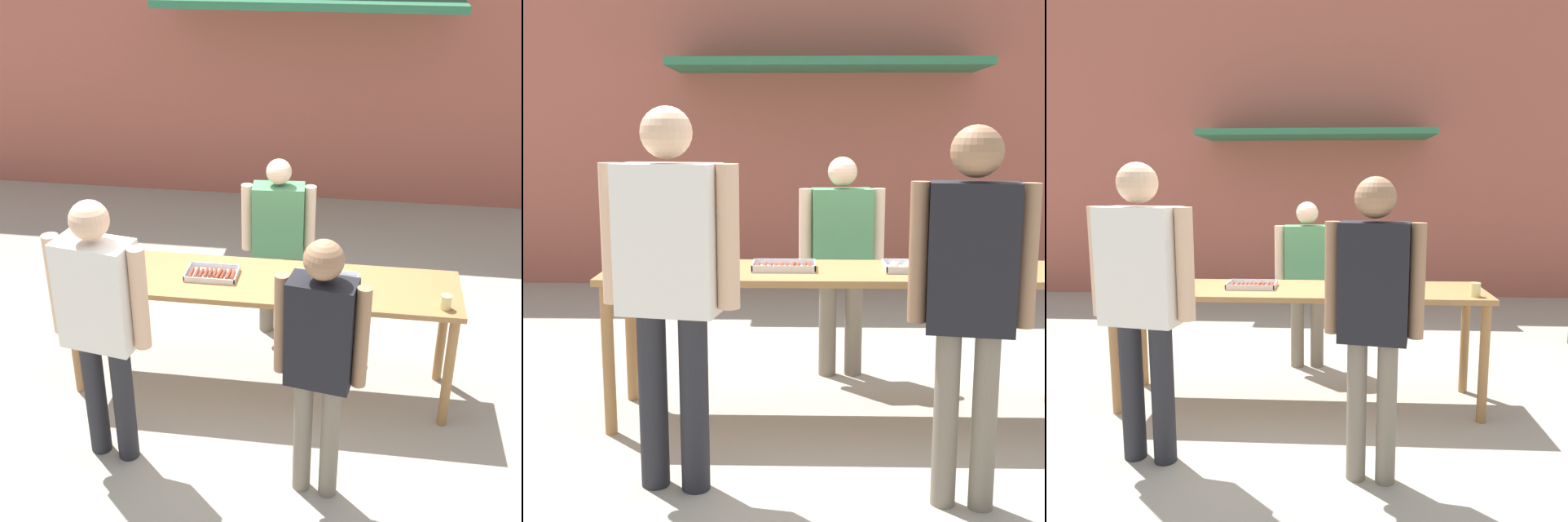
# 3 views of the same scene
# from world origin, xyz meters

# --- Properties ---
(ground_plane) EXTENTS (24.00, 24.00, 0.00)m
(ground_plane) POSITION_xyz_m (0.00, 0.00, 0.00)
(ground_plane) COLOR #A39989
(building_facade_back) EXTENTS (12.00, 1.11, 4.50)m
(building_facade_back) POSITION_xyz_m (0.00, 3.98, 2.26)
(building_facade_back) COLOR #A85647
(building_facade_back) RESTS_ON ground
(serving_table) EXTENTS (2.84, 0.68, 0.92)m
(serving_table) POSITION_xyz_m (0.00, 0.00, 0.82)
(serving_table) COLOR olive
(serving_table) RESTS_ON ground
(food_tray_sausages) EXTENTS (0.37, 0.25, 0.04)m
(food_tray_sausages) POSITION_xyz_m (-0.35, 0.01, 0.94)
(food_tray_sausages) COLOR silver
(food_tray_sausages) RESTS_ON serving_table
(food_tray_buns) EXTENTS (0.47, 0.28, 0.05)m
(food_tray_buns) POSITION_xyz_m (0.46, 0.01, 0.94)
(food_tray_buns) COLOR silver
(food_tray_buns) RESTS_ON serving_table
(condiment_jar_mustard) EXTENTS (0.06, 0.06, 0.07)m
(condiment_jar_mustard) POSITION_xyz_m (-1.29, -0.23, 0.96)
(condiment_jar_mustard) COLOR #567A38
(condiment_jar_mustard) RESTS_ON serving_table
(condiment_jar_ketchup) EXTENTS (0.06, 0.06, 0.07)m
(condiment_jar_ketchup) POSITION_xyz_m (-1.21, -0.23, 0.96)
(condiment_jar_ketchup) COLOR #B22319
(condiment_jar_ketchup) RESTS_ON serving_table
(beer_cup) EXTENTS (0.07, 0.07, 0.10)m
(beer_cup) POSITION_xyz_m (1.28, -0.22, 0.97)
(beer_cup) COLOR #DBC67A
(beer_cup) RESTS_ON serving_table
(person_server_behind_table) EXTENTS (0.60, 0.26, 1.56)m
(person_server_behind_table) POSITION_xyz_m (0.02, 0.81, 0.92)
(person_server_behind_table) COLOR #756B5B
(person_server_behind_table) RESTS_ON ground
(person_customer_holding_hotdog) EXTENTS (0.67, 0.33, 1.84)m
(person_customer_holding_hotdog) POSITION_xyz_m (-0.87, -0.90, 1.10)
(person_customer_holding_hotdog) COLOR #232328
(person_customer_holding_hotdog) RESTS_ON ground
(person_customer_with_cup) EXTENTS (0.55, 0.27, 1.76)m
(person_customer_with_cup) POSITION_xyz_m (0.50, -1.05, 1.06)
(person_customer_with_cup) COLOR #756B5B
(person_customer_with_cup) RESTS_ON ground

